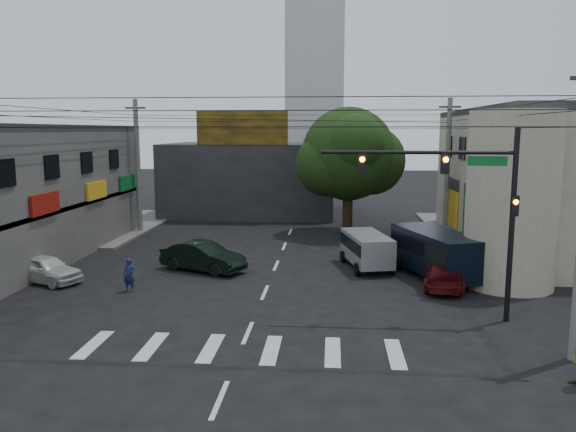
# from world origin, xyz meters

# --- Properties ---
(ground) EXTENTS (160.00, 160.00, 0.00)m
(ground) POSITION_xyz_m (0.00, 0.00, 0.00)
(ground) COLOR black
(ground) RESTS_ON ground
(sidewalk_far_left) EXTENTS (16.00, 16.00, 0.15)m
(sidewalk_far_left) POSITION_xyz_m (-18.00, 18.00, 0.07)
(sidewalk_far_left) COLOR #514F4C
(sidewalk_far_left) RESTS_ON ground
(sidewalk_far_right) EXTENTS (16.00, 16.00, 0.15)m
(sidewalk_far_right) POSITION_xyz_m (18.00, 18.00, 0.07)
(sidewalk_far_right) COLOR #514F4C
(sidewalk_far_right) RESTS_ON ground
(corner_column) EXTENTS (4.00, 4.00, 8.00)m
(corner_column) POSITION_xyz_m (11.00, 4.00, 4.00)
(corner_column) COLOR gray
(corner_column) RESTS_ON ground
(building_far) EXTENTS (14.00, 10.00, 6.00)m
(building_far) POSITION_xyz_m (-4.00, 26.00, 3.00)
(building_far) COLOR #232326
(building_far) RESTS_ON ground
(billboard) EXTENTS (7.00, 0.30, 2.60)m
(billboard) POSITION_xyz_m (-4.00, 21.10, 7.30)
(billboard) COLOR olive
(billboard) RESTS_ON building_far
(tower_distant) EXTENTS (9.00, 9.00, 44.00)m
(tower_distant) POSITION_xyz_m (0.00, 70.00, 22.00)
(tower_distant) COLOR silver
(tower_distant) RESTS_ON ground
(street_tree) EXTENTS (6.40, 6.40, 8.70)m
(street_tree) POSITION_xyz_m (4.00, 17.00, 5.47)
(street_tree) COLOR black
(street_tree) RESTS_ON ground
(traffic_gantry) EXTENTS (7.10, 0.35, 7.20)m
(traffic_gantry) POSITION_xyz_m (7.82, -1.00, 4.83)
(traffic_gantry) COLOR black
(traffic_gantry) RESTS_ON ground
(utility_pole_far_left) EXTENTS (0.32, 0.32, 9.20)m
(utility_pole_far_left) POSITION_xyz_m (-10.50, 16.00, 4.60)
(utility_pole_far_left) COLOR #59595B
(utility_pole_far_left) RESTS_ON ground
(utility_pole_far_right) EXTENTS (0.32, 0.32, 9.20)m
(utility_pole_far_right) POSITION_xyz_m (10.50, 16.00, 4.60)
(utility_pole_far_right) COLOR #59595B
(utility_pole_far_right) RESTS_ON ground
(dark_sedan) EXTENTS (4.91, 5.65, 1.48)m
(dark_sedan) POSITION_xyz_m (-3.60, 5.62, 0.74)
(dark_sedan) COLOR black
(dark_sedan) RESTS_ON ground
(white_compact) EXTENTS (4.23, 4.89, 1.30)m
(white_compact) POSITION_xyz_m (-10.50, 2.88, 0.65)
(white_compact) COLOR silver
(white_compact) RESTS_ON ground
(maroon_sedan) EXTENTS (3.10, 4.84, 1.24)m
(maroon_sedan) POSITION_xyz_m (8.03, 3.51, 0.62)
(maroon_sedan) COLOR #4C0A0D
(maroon_sedan) RESTS_ON ground
(silver_minivan) EXTENTS (4.96, 3.58, 1.80)m
(silver_minivan) POSITION_xyz_m (4.73, 6.83, 0.90)
(silver_minivan) COLOR #929599
(silver_minivan) RESTS_ON ground
(navy_van) EXTENTS (7.10, 5.77, 2.29)m
(navy_van) POSITION_xyz_m (7.99, 5.09, 1.15)
(navy_van) COLOR black
(navy_van) RESTS_ON ground
(traffic_officer) EXTENTS (0.58, 0.41, 1.49)m
(traffic_officer) POSITION_xyz_m (-6.00, 1.68, 0.75)
(traffic_officer) COLOR #16214E
(traffic_officer) RESTS_ON ground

